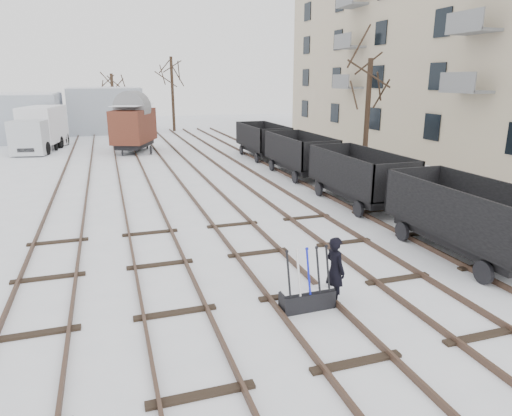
{
  "coord_description": "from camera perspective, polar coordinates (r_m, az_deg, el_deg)",
  "views": [
    {
      "loc": [
        -4.17,
        -9.59,
        5.23
      ],
      "look_at": [
        0.26,
        3.96,
        1.2
      ],
      "focal_mm": 32.0,
      "sensor_mm": 36.0,
      "label": 1
    }
  ],
  "objects": [
    {
      "name": "tree_far_left",
      "position": [
        50.39,
        -17.38,
        12.44
      ],
      "size": [
        0.3,
        0.3,
        5.8
      ],
      "primitive_type": "cylinder",
      "color": "black",
      "rests_on": "ground"
    },
    {
      "name": "box_van_wagon",
      "position": [
        35.22,
        -15.05,
        10.02
      ],
      "size": [
        3.89,
        5.09,
        3.46
      ],
      "rotation": [
        0.0,
        0.0,
        -0.38
      ],
      "color": "black",
      "rests_on": "ground"
    },
    {
      "name": "ground_frame",
      "position": [
        10.99,
        6.43,
        -11.08
      ],
      "size": [
        1.31,
        0.45,
        1.49
      ],
      "rotation": [
        0.0,
        0.0,
        0.03
      ],
      "color": "black",
      "rests_on": "ground"
    },
    {
      "name": "shed_right",
      "position": [
        49.68,
        -18.24,
        11.58
      ],
      "size": [
        7.0,
        6.0,
        4.5
      ],
      "color": "#99A0AD",
      "rests_on": "ground"
    },
    {
      "name": "freight_wagon_b",
      "position": [
        20.17,
        12.7,
        2.9
      ],
      "size": [
        2.22,
        5.56,
        2.27
      ],
      "color": "black",
      "rests_on": "ground"
    },
    {
      "name": "tree_near",
      "position": [
        27.62,
        13.72,
        11.11
      ],
      "size": [
        0.3,
        0.3,
        6.38
      ],
      "primitive_type": "cylinder",
      "color": "black",
      "rests_on": "ground"
    },
    {
      "name": "ground",
      "position": [
        11.7,
        4.92,
        -10.85
      ],
      "size": [
        120.0,
        120.0,
        0.0
      ],
      "primitive_type": "plane",
      "color": "white",
      "rests_on": "ground"
    },
    {
      "name": "lorry",
      "position": [
        38.58,
        -25.36,
        9.0
      ],
      "size": [
        3.24,
        7.41,
        3.25
      ],
      "rotation": [
        0.0,
        0.0,
        -0.19
      ],
      "color": "black",
      "rests_on": "ground"
    },
    {
      "name": "tracks",
      "position": [
        24.2,
        -7.76,
        3.33
      ],
      "size": [
        13.9,
        52.0,
        0.16
      ],
      "color": "black",
      "rests_on": "ground"
    },
    {
      "name": "apartment_block",
      "position": [
        33.86,
        29.11,
        18.69
      ],
      "size": [
        10.12,
        45.0,
        16.1
      ],
      "color": "#B9A78E",
      "rests_on": "ground"
    },
    {
      "name": "worker",
      "position": [
        11.14,
        9.85,
        -7.68
      ],
      "size": [
        0.52,
        0.68,
        1.68
      ],
      "primitive_type": "imported",
      "rotation": [
        0.0,
        0.0,
        1.77
      ],
      "color": "black",
      "rests_on": "ground"
    },
    {
      "name": "freight_wagon_d",
      "position": [
        31.66,
        0.83,
        7.86
      ],
      "size": [
        2.22,
        5.56,
        2.27
      ],
      "color": "black",
      "rests_on": "ground"
    },
    {
      "name": "freight_wagon_a",
      "position": [
        15.23,
        24.94,
        -2.38
      ],
      "size": [
        2.22,
        5.56,
        2.27
      ],
      "color": "black",
      "rests_on": "ground"
    },
    {
      "name": "panel_van",
      "position": [
        39.44,
        -24.85,
        8.05
      ],
      "size": [
        3.0,
        4.3,
        1.74
      ],
      "rotation": [
        0.0,
        0.0,
        -0.36
      ],
      "color": "silver",
      "rests_on": "ground"
    },
    {
      "name": "tree_far_right",
      "position": [
        49.06,
        -10.38,
        13.78
      ],
      "size": [
        0.3,
        0.3,
        7.45
      ],
      "primitive_type": "cylinder",
      "color": "black",
      "rests_on": "ground"
    },
    {
      "name": "freight_wagon_c",
      "position": [
        25.76,
        5.47,
        5.96
      ],
      "size": [
        2.22,
        5.56,
        2.27
      ],
      "color": "black",
      "rests_on": "ground"
    }
  ]
}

